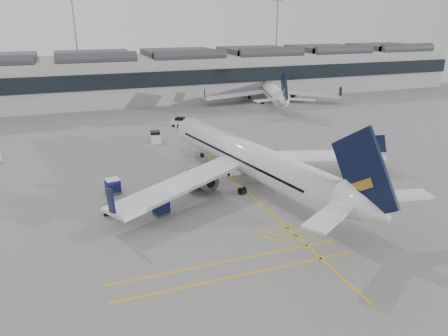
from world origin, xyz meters
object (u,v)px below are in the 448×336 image
object	(u,v)px
airliner_main	(252,160)
ramp_agent_b	(187,185)
belt_loader	(235,170)
ramp_agent_a	(214,173)
pushback_tug	(115,209)
baggage_cart_a	(193,181)

from	to	relation	value
airliner_main	ramp_agent_b	distance (m)	8.96
airliner_main	ramp_agent_b	xyz separation A→B (m)	(-8.54, 0.82, -2.59)
belt_loader	ramp_agent_a	bearing A→B (deg)	-161.21
belt_loader	pushback_tug	bearing A→B (deg)	-154.14
airliner_main	pushback_tug	world-z (taller)	airliner_main
baggage_cart_a	ramp_agent_b	xyz separation A→B (m)	(-1.13, -0.85, -0.06)
airliner_main	ramp_agent_a	bearing A→B (deg)	125.46
baggage_cart_a	ramp_agent_b	distance (m)	1.42
airliner_main	pushback_tug	bearing A→B (deg)	177.93
ramp_agent_a	ramp_agent_b	distance (m)	5.50
airliner_main	belt_loader	size ratio (longest dim) A/B	10.29
airliner_main	pushback_tug	distance (m)	18.27
belt_loader	ramp_agent_a	size ratio (longest dim) A/B	2.44
pushback_tug	ramp_agent_a	bearing A→B (deg)	39.84
baggage_cart_a	pushback_tug	distance (m)	11.31
belt_loader	baggage_cart_a	bearing A→B (deg)	-153.48
belt_loader	airliner_main	bearing A→B (deg)	-82.47
ramp_agent_b	pushback_tug	xyz separation A→B (m)	(-9.30, -3.49, -0.29)
belt_loader	baggage_cart_a	size ratio (longest dim) A/B	2.37
ramp_agent_a	pushback_tug	xyz separation A→B (m)	(-13.95, -6.42, -0.30)
ramp_agent_a	pushback_tug	size ratio (longest dim) A/B	0.67
baggage_cart_a	pushback_tug	world-z (taller)	baggage_cart_a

